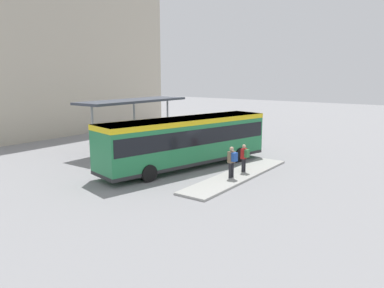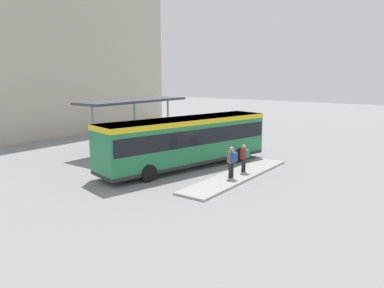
# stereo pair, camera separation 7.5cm
# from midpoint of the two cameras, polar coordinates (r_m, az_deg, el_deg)

# --- Properties ---
(ground_plane) EXTENTS (120.00, 120.00, 0.00)m
(ground_plane) POSITION_cam_midpoint_polar(r_m,az_deg,el_deg) (23.59, -0.93, -3.55)
(ground_plane) COLOR gray
(curb_island) EXTENTS (9.52, 1.80, 0.12)m
(curb_island) POSITION_cam_midpoint_polar(r_m,az_deg,el_deg) (21.62, 6.87, -4.78)
(curb_island) COLOR #9E9E99
(curb_island) RESTS_ON ground_plane
(city_bus) EXTENTS (12.00, 5.12, 3.10)m
(city_bus) POSITION_cam_midpoint_polar(r_m,az_deg,el_deg) (23.22, -0.92, 0.81)
(city_bus) COLOR #237A47
(city_bus) RESTS_ON ground_plane
(pedestrian_waiting) EXTENTS (0.46, 0.50, 1.75)m
(pedestrian_waiting) POSITION_cam_midpoint_polar(r_m,az_deg,el_deg) (20.64, 6.02, -2.46)
(pedestrian_waiting) COLOR #232328
(pedestrian_waiting) RESTS_ON curb_island
(pedestrian_companion) EXTENTS (0.41, 0.43, 1.63)m
(pedestrian_companion) POSITION_cam_midpoint_polar(r_m,az_deg,el_deg) (22.00, 7.90, -1.87)
(pedestrian_companion) COLOR #232328
(pedestrian_companion) RESTS_ON curb_island
(bicycle_blue) EXTENTS (0.48, 1.62, 0.70)m
(bicycle_blue) POSITION_cam_midpoint_polar(r_m,az_deg,el_deg) (31.49, 8.95, 0.57)
(bicycle_blue) COLOR black
(bicycle_blue) RESTS_ON ground_plane
(bicycle_green) EXTENTS (0.48, 1.65, 0.71)m
(bicycle_green) POSITION_cam_midpoint_polar(r_m,az_deg,el_deg) (31.67, 7.71, 0.67)
(bicycle_green) COLOR black
(bicycle_green) RESTS_ON ground_plane
(bicycle_white) EXTENTS (0.48, 1.74, 0.75)m
(bicycle_white) POSITION_cam_midpoint_polar(r_m,az_deg,el_deg) (31.98, 6.61, 0.83)
(bicycle_white) COLOR black
(bicycle_white) RESTS_ON ground_plane
(station_shelter) EXTENTS (9.52, 2.72, 3.85)m
(station_shelter) POSITION_cam_midpoint_polar(r_m,az_deg,el_deg) (29.18, -8.94, 6.32)
(station_shelter) COLOR #383D47
(station_shelter) RESTS_ON ground_plane
(station_building) EXTENTS (22.43, 11.27, 14.61)m
(station_building) POSITION_cam_midpoint_polar(r_m,az_deg,el_deg) (42.68, -20.95, 11.98)
(station_building) COLOR #BCB29E
(station_building) RESTS_ON ground_plane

